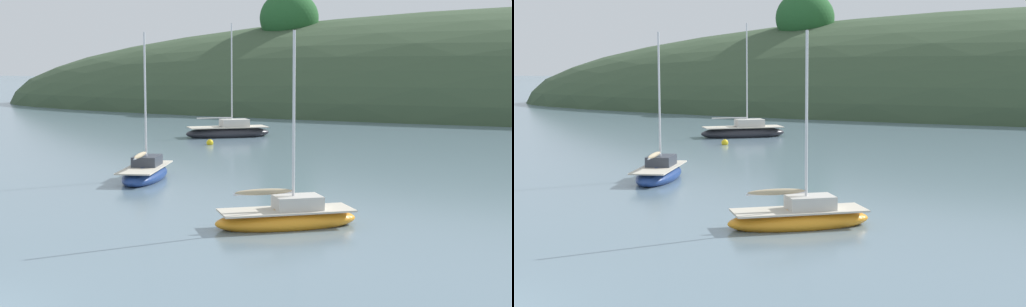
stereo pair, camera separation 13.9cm
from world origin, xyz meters
The scene contains 4 objects.
sailboat_navy_dinghy centered at (4.23, 11.24, 0.32)m, with size 4.74×3.93×6.40m.
sailboat_white_near centered at (-4.67, 18.45, 0.33)m, with size 2.78×5.15×6.70m.
sailboat_black_sloop centered at (-8.45, 37.76, 0.37)m, with size 5.94×5.08×8.00m.
mooring_buoy_channel centered at (-7.68, 32.73, 0.12)m, with size 0.44×0.44×0.54m.
Camera 1 is at (11.65, -12.22, 5.33)m, focal length 54.99 mm.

